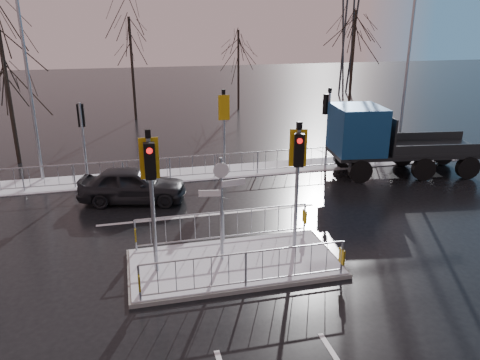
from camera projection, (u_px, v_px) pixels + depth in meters
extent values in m
plane|color=black|center=(234.00, 265.00, 13.55)|extent=(120.00, 120.00, 0.00)
cube|color=white|center=(191.00, 174.00, 21.43)|extent=(30.00, 2.00, 0.04)
cube|color=silver|center=(210.00, 215.00, 17.03)|extent=(8.00, 0.15, 0.01)
cube|color=#60605C|center=(234.00, 264.00, 13.53)|extent=(6.00, 3.00, 0.12)
cube|color=white|center=(234.00, 261.00, 13.51)|extent=(5.85, 2.85, 0.03)
cube|color=gold|center=(139.00, 282.00, 11.45)|extent=(0.05, 0.28, 0.42)
cube|color=gold|center=(342.00, 256.00, 12.68)|extent=(0.05, 0.28, 0.42)
cube|color=gold|center=(135.00, 234.00, 13.98)|extent=(0.05, 0.28, 0.42)
cube|color=gold|center=(305.00, 217.00, 15.21)|extent=(0.05, 0.28, 0.42)
cylinder|color=#979EA5|center=(153.00, 208.00, 12.39)|extent=(0.11, 0.11, 3.80)
cube|color=black|center=(150.00, 161.00, 11.78)|extent=(0.28, 0.22, 0.95)
cylinder|color=red|center=(149.00, 151.00, 11.59)|extent=(0.16, 0.04, 0.16)
cube|color=#D19B0C|center=(149.00, 158.00, 12.01)|extent=(0.50, 0.03, 1.10)
cube|color=black|center=(148.00, 134.00, 11.73)|extent=(0.14, 0.14, 0.22)
cylinder|color=#979EA5|center=(297.00, 191.00, 13.73)|extent=(0.11, 0.11, 3.70)
cube|color=black|center=(299.00, 150.00, 13.13)|extent=(0.33, 0.28, 0.95)
cylinder|color=red|center=(300.00, 141.00, 12.93)|extent=(0.16, 0.08, 0.16)
cube|color=#D19B0C|center=(298.00, 148.00, 13.37)|extent=(0.49, 0.16, 1.10)
cube|color=black|center=(299.00, 125.00, 13.08)|extent=(0.14, 0.14, 0.22)
cylinder|color=#979EA5|center=(221.00, 211.00, 13.12)|extent=(0.09, 0.09, 3.10)
cube|color=silver|center=(233.00, 183.00, 12.94)|extent=(0.70, 0.14, 0.18)
cube|color=silver|center=(210.00, 193.00, 12.87)|extent=(0.62, 0.15, 0.18)
cylinder|color=silver|center=(221.00, 170.00, 12.70)|extent=(0.44, 0.03, 0.44)
cylinder|color=#979EA5|center=(84.00, 144.00, 19.56)|extent=(0.11, 0.11, 3.50)
cube|color=black|center=(81.00, 115.00, 19.33)|extent=(0.28, 0.22, 0.95)
cylinder|color=red|center=(80.00, 107.00, 19.33)|extent=(0.16, 0.04, 0.16)
cylinder|color=#979EA5|center=(224.00, 135.00, 20.90)|extent=(0.11, 0.11, 3.60)
cube|color=black|center=(223.00, 107.00, 20.66)|extent=(0.28, 0.22, 0.95)
cylinder|color=red|center=(222.00, 99.00, 20.66)|extent=(0.16, 0.04, 0.16)
cube|color=#D19B0C|center=(224.00, 108.00, 20.43)|extent=(0.50, 0.03, 1.10)
cube|color=black|center=(223.00, 92.00, 20.28)|extent=(0.14, 0.14, 0.22)
cylinder|color=#979EA5|center=(327.00, 130.00, 22.05)|extent=(0.11, 0.11, 3.50)
cube|color=black|center=(327.00, 104.00, 21.81)|extent=(0.33, 0.28, 0.95)
cylinder|color=red|center=(325.00, 97.00, 21.80)|extent=(0.16, 0.08, 0.16)
cube|color=black|center=(330.00, 90.00, 21.44)|extent=(0.14, 0.14, 0.22)
imported|color=black|center=(133.00, 185.00, 18.06)|extent=(4.34, 2.52, 1.39)
cylinder|color=black|center=(360.00, 171.00, 20.26)|extent=(1.06, 0.45, 1.03)
cylinder|color=black|center=(344.00, 157.00, 22.29)|extent=(1.06, 0.45, 1.03)
cylinder|color=black|center=(423.00, 169.00, 20.55)|extent=(1.06, 0.45, 1.03)
cylinder|color=black|center=(402.00, 155.00, 22.58)|extent=(1.06, 0.45, 1.03)
cylinder|color=black|center=(468.00, 167.00, 20.75)|extent=(1.06, 0.45, 1.03)
cylinder|color=black|center=(443.00, 154.00, 22.78)|extent=(1.06, 0.45, 1.03)
cube|color=black|center=(405.00, 152.00, 21.36)|extent=(7.05, 3.27, 0.16)
cube|color=navy|center=(357.00, 129.00, 20.76)|extent=(2.38, 2.73, 2.06)
cube|color=black|center=(380.00, 120.00, 20.73)|extent=(0.32, 2.04, 1.13)
cube|color=#2D3033|center=(342.00, 154.00, 21.08)|extent=(0.45, 2.36, 0.36)
cube|color=black|center=(429.00, 148.00, 21.42)|extent=(4.82, 3.06, 0.12)
cube|color=black|center=(384.00, 132.00, 20.94)|extent=(0.42, 2.46, 1.54)
cylinder|color=black|center=(8.00, 88.00, 22.00)|extent=(0.20, 0.20, 7.36)
cylinder|color=black|center=(132.00, 70.00, 32.15)|extent=(0.19, 0.19, 6.90)
cylinder|color=black|center=(238.00, 70.00, 35.95)|extent=(0.16, 0.16, 5.98)
cylinder|color=black|center=(352.00, 62.00, 34.79)|extent=(0.20, 0.20, 7.36)
cylinder|color=#979EA5|center=(406.00, 80.00, 22.42)|extent=(0.14, 0.14, 8.00)
cylinder|color=#979EA5|center=(29.00, 86.00, 19.45)|extent=(0.14, 0.14, 8.20)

